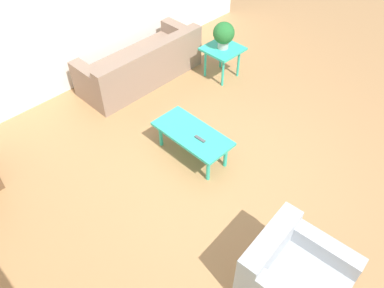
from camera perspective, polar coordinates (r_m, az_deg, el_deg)
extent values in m
plane|color=#A87A4C|center=(4.99, 4.84, -3.91)|extent=(14.00, 14.00, 0.00)
cube|color=white|center=(6.21, -17.45, 20.13)|extent=(0.12, 7.20, 2.70)
cube|color=gray|center=(6.50, -7.83, 11.37)|extent=(0.85, 2.13, 0.42)
cube|color=gray|center=(6.10, -6.24, 13.16)|extent=(0.22, 2.12, 0.31)
cube|color=gray|center=(6.89, -1.72, 16.75)|extent=(0.83, 0.21, 0.20)
cube|color=gray|center=(5.91, -15.34, 9.96)|extent=(0.83, 0.21, 0.20)
cube|color=#A8ADB2|center=(3.99, 15.31, -19.88)|extent=(0.93, 0.90, 0.43)
cube|color=#A8ADB2|center=(3.72, 11.81, -14.70)|extent=(0.27, 0.85, 0.30)
cube|color=#A8ADB2|center=(3.90, 18.64, -14.15)|extent=(0.88, 0.23, 0.20)
cube|color=#2DB79E|center=(4.89, 0.04, 1.58)|extent=(1.08, 0.51, 0.04)
cylinder|color=#2DB79E|center=(4.91, 5.13, -1.78)|extent=(0.05, 0.05, 0.37)
cylinder|color=#2DB79E|center=(5.35, -2.12, 3.13)|extent=(0.05, 0.05, 0.37)
cylinder|color=#2DB79E|center=(4.73, 2.47, -3.85)|extent=(0.05, 0.05, 0.37)
cylinder|color=#2DB79E|center=(5.19, -4.78, 1.40)|extent=(0.05, 0.05, 0.37)
cube|color=#2DB79E|center=(6.38, 4.71, 14.25)|extent=(0.58, 0.58, 0.04)
cylinder|color=#2DB79E|center=(6.55, 7.09, 12.14)|extent=(0.04, 0.04, 0.51)
cylinder|color=#2DB79E|center=(6.76, 4.43, 13.46)|extent=(0.04, 0.04, 0.51)
cylinder|color=#2DB79E|center=(6.28, 4.72, 10.81)|extent=(0.04, 0.04, 0.51)
cylinder|color=#2DB79E|center=(6.50, 2.04, 12.21)|extent=(0.04, 0.04, 0.51)
cylinder|color=#B2ADA3|center=(6.34, 4.75, 14.85)|extent=(0.18, 0.18, 0.12)
sphere|color=#236B2D|center=(6.24, 4.87, 16.51)|extent=(0.35, 0.35, 0.35)
cube|color=#4C4C51|center=(4.77, 1.21, 0.78)|extent=(0.16, 0.05, 0.02)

